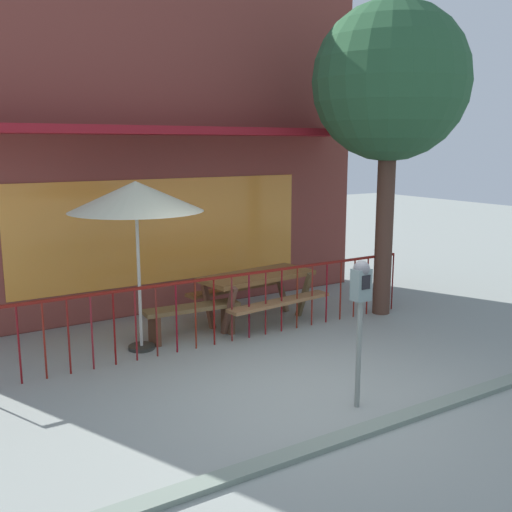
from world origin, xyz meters
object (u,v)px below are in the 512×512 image
picnic_table_left (257,284)px  street_tree (390,84)px  parking_meter_near (361,295)px  patio_umbrella (136,197)px  patio_bench (192,314)px

picnic_table_left → street_tree: 3.71m
picnic_table_left → parking_meter_near: (-0.69, -3.11, 0.61)m
picnic_table_left → patio_umbrella: patio_umbrella is taller
patio_bench → parking_meter_near: 3.11m
parking_meter_near → street_tree: 4.38m
picnic_table_left → patio_umbrella: bearing=-173.8°
picnic_table_left → patio_bench: size_ratio=1.37×
picnic_table_left → street_tree: street_tree is taller
patio_bench → parking_meter_near: bearing=-80.1°
patio_umbrella → parking_meter_near: bearing=-65.8°
parking_meter_near → street_tree: street_tree is taller
picnic_table_left → parking_meter_near: size_ratio=1.22×
patio_bench → parking_meter_near: parking_meter_near is taller
patio_umbrella → parking_meter_near: patio_umbrella is taller
picnic_table_left → patio_umbrella: (-1.99, -0.22, 1.46)m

